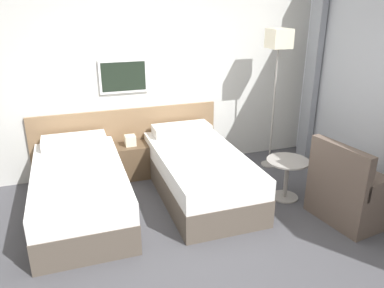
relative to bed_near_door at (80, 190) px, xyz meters
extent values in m
plane|color=#47474C|center=(1.17, -0.91, -0.29)|extent=(16.00, 16.00, 0.00)
cube|color=silver|center=(1.17, 1.04, 1.06)|extent=(10.00, 0.06, 2.70)
cube|color=#846647|center=(0.72, 0.99, 0.17)|extent=(2.58, 0.04, 0.91)
cube|color=white|center=(0.72, 0.99, 1.07)|extent=(0.64, 0.03, 0.44)
cube|color=black|center=(0.72, 0.97, 1.07)|extent=(0.58, 0.01, 0.38)
cube|color=#8E939E|center=(3.43, 0.66, 1.03)|extent=(0.10, 0.24, 2.64)
cube|color=brown|center=(0.00, -0.02, -0.13)|extent=(0.99, 1.96, 0.33)
cube|color=white|center=(0.00, -0.02, 0.15)|extent=(0.98, 1.94, 0.23)
cube|color=white|center=(0.00, 0.73, 0.34)|extent=(0.79, 0.34, 0.13)
cube|color=brown|center=(1.44, -0.02, -0.13)|extent=(0.99, 1.96, 0.33)
cube|color=white|center=(1.44, -0.02, 0.15)|extent=(0.98, 1.94, 0.23)
cube|color=white|center=(1.44, 0.73, 0.34)|extent=(0.79, 0.34, 0.13)
cube|color=brown|center=(0.72, 0.75, -0.06)|extent=(0.47, 0.35, 0.47)
cube|color=beige|center=(0.72, 0.75, 0.25)|extent=(0.14, 0.14, 0.14)
cylinder|color=#9E9993|center=(2.73, 0.50, -0.28)|extent=(0.24, 0.24, 0.02)
cylinder|color=#9E9993|center=(2.73, 0.50, 0.57)|extent=(0.02, 0.02, 1.69)
cube|color=beige|center=(2.73, 0.50, 1.54)|extent=(0.28, 0.28, 0.25)
cylinder|color=gray|center=(2.41, -0.45, -0.28)|extent=(0.33, 0.33, 0.01)
cylinder|color=gray|center=(2.41, -0.45, -0.04)|extent=(0.05, 0.05, 0.47)
cylinder|color=gray|center=(2.41, -0.45, 0.21)|extent=(0.51, 0.51, 0.02)
cube|color=brown|center=(2.92, -1.07, -0.07)|extent=(0.90, 0.87, 0.44)
cube|color=brown|center=(2.58, -1.12, 0.39)|extent=(0.21, 0.76, 0.49)
cube|color=brown|center=(2.87, -0.74, 0.24)|extent=(0.68, 0.19, 0.18)
camera|label=1|loc=(-0.01, -3.99, 2.00)|focal=35.00mm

